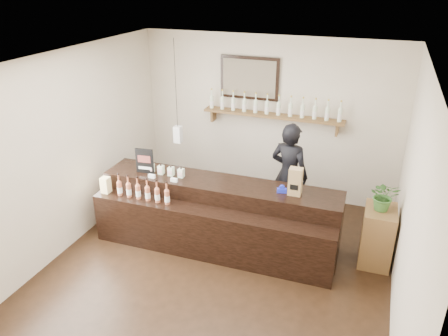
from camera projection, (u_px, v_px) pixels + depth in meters
ground at (217, 269)px, 5.98m from camera, size 5.00×5.00×0.00m
room_shell at (216, 155)px, 5.27m from camera, size 5.00×5.00×5.00m
back_wall_decor at (259, 99)px, 7.32m from camera, size 2.66×0.96×1.69m
counter at (216, 217)px, 6.34m from camera, size 3.50×0.98×1.14m
promo_sign at (145, 161)px, 6.44m from camera, size 0.27×0.05×0.38m
paper_bag at (295, 182)px, 5.81m from camera, size 0.18×0.14×0.38m
tape_dispenser at (282, 190)px, 5.92m from camera, size 0.14×0.08×0.11m
side_cabinet at (377, 236)px, 5.98m from camera, size 0.42×0.58×0.83m
potted_plant at (384, 196)px, 5.72m from camera, size 0.42×0.38×0.41m
shopkeeper at (289, 168)px, 6.71m from camera, size 0.78×0.61×1.90m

